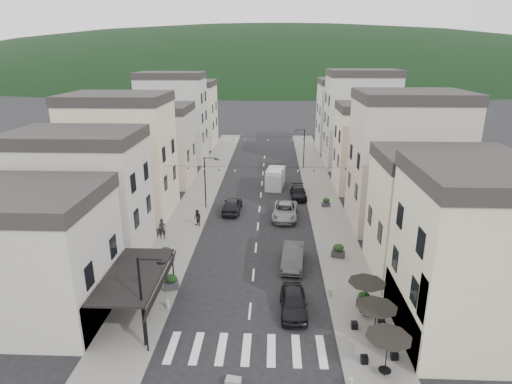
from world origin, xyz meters
TOP-DOWN VIEW (x-y plane):
  - ground at (0.00, 0.00)m, footprint 700.00×700.00m
  - sidewalk_left at (-7.50, 32.00)m, footprint 4.00×76.00m
  - sidewalk_right at (7.50, 32.00)m, footprint 4.00×76.00m
  - hill_backdrop at (0.00, 300.00)m, footprint 640.00×360.00m
  - boutique_building at (-15.50, 5.00)m, footprint 12.00×8.00m
  - bistro_building at (14.50, 4.00)m, footprint 10.00×8.00m
  - boutique_awning at (-7.25, 5.00)m, footprint 3.77×7.50m
  - buildings_row_left at (-14.50, 37.75)m, footprint 10.20×54.16m
  - buildings_row_right at (14.50, 36.59)m, footprint 10.20×54.16m
  - cafe_terrace at (7.70, 2.80)m, footprint 2.50×8.10m
  - streetlamp_left_near at (-5.82, 2.00)m, footprint 1.70×0.56m
  - streetlamp_left_far at (-5.82, 26.00)m, footprint 1.70×0.56m
  - streetlamp_right_far at (5.82, 44.00)m, footprint 1.70×0.56m
  - bollards at (0.00, 5.50)m, footprint 11.66×10.26m
  - bunting_near at (0.00, 22.00)m, footprint 19.00×0.28m
  - bunting_far at (0.00, 38.00)m, footprint 19.00×0.28m
  - parked_car_a at (2.97, 6.00)m, footprint 1.84×4.47m
  - parked_car_b at (3.21, 12.76)m, footprint 2.16×5.05m
  - parked_car_c at (2.80, 23.50)m, footprint 2.99×5.79m
  - parked_car_d at (4.60, 30.06)m, footprint 1.92×4.54m
  - parked_car_e at (-3.01, 25.02)m, footprint 2.11×4.92m
  - delivery_van at (1.79, 34.52)m, footprint 2.70×5.48m
  - pedestrian_a at (-8.91, 17.40)m, footprint 0.77×0.56m
  - pedestrian_b at (-6.10, 20.57)m, footprint 1.06×1.05m
  - concrete_block_a at (-0.51, -1.00)m, footprint 0.88×0.64m
  - planter_la at (-6.00, 8.44)m, footprint 1.22×0.87m
  - planter_lb at (-7.54, 13.16)m, footprint 1.12×0.75m
  - planter_ra at (7.90, 6.91)m, footprint 1.05×0.81m
  - planter_rb at (7.17, 14.21)m, footprint 1.23×0.92m
  - planter_rc at (7.57, 26.87)m, footprint 1.01×0.70m

SIDE VIEW (x-z plane):
  - ground at x=0.00m, z-range 0.00..0.00m
  - hill_backdrop at x=0.00m, z-range -35.00..35.00m
  - sidewalk_left at x=-7.50m, z-range 0.00..0.12m
  - sidewalk_right at x=7.50m, z-range 0.00..0.12m
  - concrete_block_a at x=-0.51m, z-range 0.00..0.50m
  - bollards at x=0.00m, z-range 0.12..0.72m
  - planter_rc at x=7.57m, z-range 0.11..1.14m
  - planter_ra at x=7.90m, z-range 0.10..1.15m
  - parked_car_d at x=4.60m, z-range 0.00..1.31m
  - planter_lb at x=-7.54m, z-range 0.10..1.26m
  - planter_rb at x=7.17m, z-range 0.10..1.33m
  - planter_la at x=-6.00m, z-range 0.10..1.33m
  - parked_car_a at x=2.97m, z-range 0.00..1.52m
  - parked_car_c at x=2.80m, z-range 0.00..1.56m
  - parked_car_b at x=3.21m, z-range 0.00..1.62m
  - parked_car_e at x=-3.01m, z-range 0.00..1.65m
  - pedestrian_b at x=-6.10m, z-range 0.12..1.85m
  - pedestrian_a at x=-8.91m, z-range 0.12..2.07m
  - delivery_van at x=1.79m, z-range -0.02..2.50m
  - cafe_terrace at x=7.70m, z-range 1.09..3.62m
  - boutique_awning at x=-7.25m, z-range 1.48..4.75m
  - streetlamp_left_near at x=-5.82m, z-range 0.70..6.70m
  - streetlamp_left_far at x=-5.82m, z-range 0.70..6.70m
  - streetlamp_right_far at x=5.82m, z-range 0.70..6.70m
  - boutique_building at x=-15.50m, z-range 0.00..8.00m
  - bistro_building at x=14.50m, z-range 0.00..10.00m
  - bunting_near at x=0.00m, z-range 5.34..5.96m
  - bunting_far at x=0.00m, z-range 5.34..5.96m
  - buildings_row_left at x=-14.50m, z-range -0.88..13.12m
  - buildings_row_right at x=14.50m, z-range -0.93..13.57m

